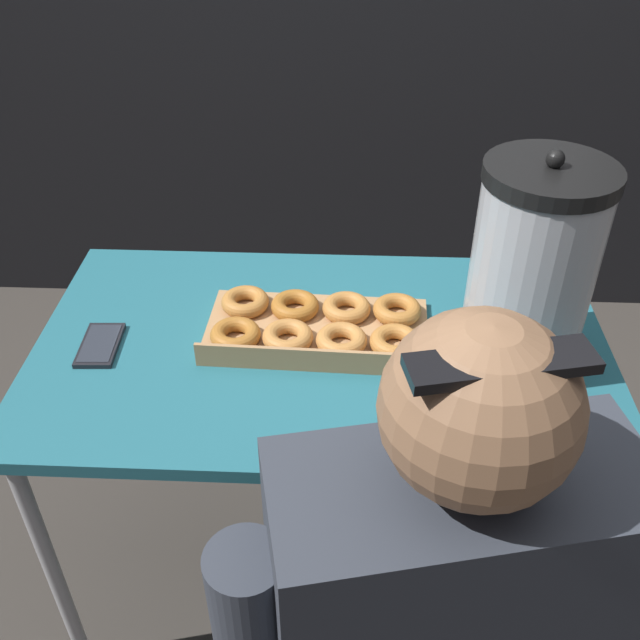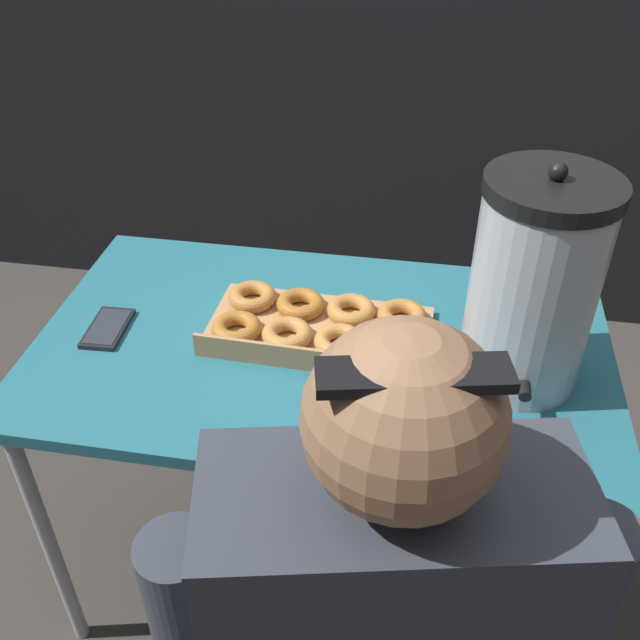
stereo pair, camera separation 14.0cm
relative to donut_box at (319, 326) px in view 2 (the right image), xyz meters
The scene contains 5 objects.
ground_plane 0.76m from the donut_box, 70.26° to the right, with size 12.00×12.00×0.00m, color #3D3833.
folding_table 0.08m from the donut_box, 70.26° to the right, with size 1.16×0.69×0.73m.
donut_box is the anchor object (origin of this frame).
coffee_urn 0.43m from the donut_box, ahead, with size 0.23×0.26×0.43m.
cell_phone 0.44m from the donut_box, behind, with size 0.08×0.14×0.01m.
Camera 2 is at (0.19, -1.11, 1.64)m, focal length 40.00 mm.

